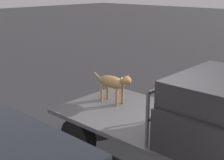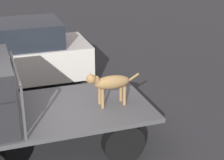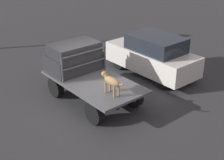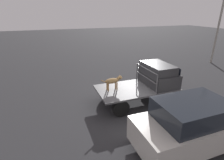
# 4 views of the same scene
# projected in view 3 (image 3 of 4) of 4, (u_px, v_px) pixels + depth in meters

# --- Properties ---
(ground_plane) EXTENTS (80.00, 80.00, 0.00)m
(ground_plane) POSITION_uv_depth(u_px,v_px,m) (94.00, 101.00, 11.20)
(ground_plane) COLOR #2D2D30
(flatbed_truck) EXTENTS (3.79, 2.01, 0.81)m
(flatbed_truck) POSITION_uv_depth(u_px,v_px,m) (93.00, 86.00, 10.95)
(flatbed_truck) COLOR black
(flatbed_truck) RESTS_ON ground
(truck_cab) EXTENTS (1.29, 1.89, 1.07)m
(truck_cab) POSITION_uv_depth(u_px,v_px,m) (74.00, 57.00, 11.45)
(truck_cab) COLOR #28282B
(truck_cab) RESTS_ON flatbed_truck
(truck_headboard) EXTENTS (0.04, 1.89, 0.90)m
(truck_headboard) POSITION_uv_depth(u_px,v_px,m) (84.00, 60.00, 10.94)
(truck_headboard) COLOR #4C4C4F
(truck_headboard) RESTS_ON flatbed_truck
(dog) EXTENTS (1.06, 0.25, 0.69)m
(dog) POSITION_uv_depth(u_px,v_px,m) (111.00, 81.00, 9.79)
(dog) COLOR #9E7547
(dog) RESTS_ON flatbed_truck
(parked_sedan) EXTENTS (4.02, 1.70, 1.71)m
(parked_sedan) POSITION_uv_depth(u_px,v_px,m) (153.00, 55.00, 12.99)
(parked_sedan) COLOR black
(parked_sedan) RESTS_ON ground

